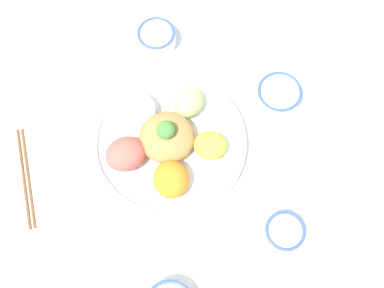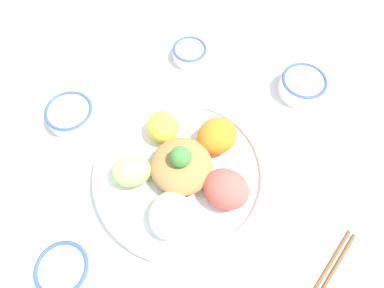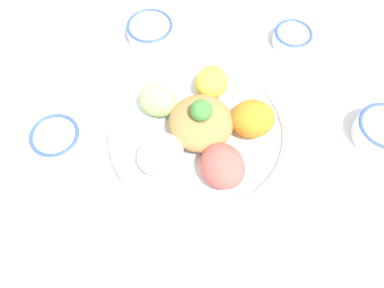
# 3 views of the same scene
# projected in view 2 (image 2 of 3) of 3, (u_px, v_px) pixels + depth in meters

# --- Properties ---
(ground_plane) EXTENTS (2.40, 2.40, 0.00)m
(ground_plane) POSITION_uv_depth(u_px,v_px,m) (194.00, 162.00, 0.65)
(ground_plane) COLOR white
(salad_platter) EXTENTS (0.34, 0.34, 0.11)m
(salad_platter) POSITION_uv_depth(u_px,v_px,m) (183.00, 170.00, 0.61)
(salad_platter) COLOR white
(salad_platter) RESTS_ON ground_plane
(sauce_bowl_red) EXTENTS (0.08, 0.08, 0.03)m
(sauce_bowl_red) POSITION_uv_depth(u_px,v_px,m) (190.00, 52.00, 0.76)
(sauce_bowl_red) COLOR white
(sauce_bowl_red) RESTS_ON ground_plane
(rice_bowl_blue) EXTENTS (0.09, 0.09, 0.04)m
(rice_bowl_blue) POSITION_uv_depth(u_px,v_px,m) (65.00, 270.00, 0.53)
(rice_bowl_blue) COLOR white
(rice_bowl_blue) RESTS_ON ground_plane
(sauce_bowl_dark) EXTENTS (0.10, 0.10, 0.03)m
(sauce_bowl_dark) POSITION_uv_depth(u_px,v_px,m) (70.00, 114.00, 0.68)
(sauce_bowl_dark) COLOR white
(sauce_bowl_dark) RESTS_ON ground_plane
(rice_bowl_plain) EXTENTS (0.10, 0.10, 0.04)m
(rice_bowl_plain) POSITION_uv_depth(u_px,v_px,m) (302.00, 85.00, 0.71)
(rice_bowl_plain) COLOR white
(rice_bowl_plain) RESTS_ON ground_plane
(chopsticks_pair_near) EXTENTS (0.11, 0.22, 0.01)m
(chopsticks_pair_near) POSITION_uv_depth(u_px,v_px,m) (321.00, 286.00, 0.54)
(chopsticks_pair_near) COLOR brown
(chopsticks_pair_near) RESTS_ON ground_plane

